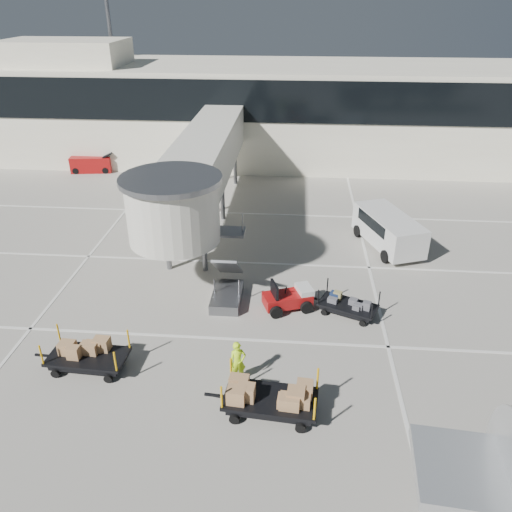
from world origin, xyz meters
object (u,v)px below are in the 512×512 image
object	(u,v)px
box_cart_near	(273,399)
belt_loader	(92,164)
baggage_tug	(289,298)
minivan	(387,227)
ground_worker	(238,362)
suitcase_cart	(348,306)
box_cart_far	(89,358)

from	to	relation	value
box_cart_near	belt_loader	bearing A→B (deg)	127.76
baggage_tug	minivan	world-z (taller)	minivan
minivan	box_cart_near	bearing A→B (deg)	-133.67
minivan	belt_loader	size ratio (longest dim) A/B	1.52
ground_worker	suitcase_cart	bearing A→B (deg)	26.24
suitcase_cart	ground_worker	distance (m)	6.78
suitcase_cart	minivan	bearing A→B (deg)	92.77
box_cart_far	ground_worker	world-z (taller)	ground_worker
box_cart_far	ground_worker	xyz separation A→B (m)	(6.00, -0.13, 0.33)
ground_worker	minivan	distance (m)	14.49
suitcase_cart	minivan	distance (m)	8.04
ground_worker	belt_loader	world-z (taller)	ground_worker
box_cart_near	box_cart_far	size ratio (longest dim) A/B	1.07
baggage_tug	belt_loader	distance (m)	25.80
baggage_tug	belt_loader	size ratio (longest dim) A/B	0.68
suitcase_cart	baggage_tug	bearing A→B (deg)	-162.55
box_cart_far	belt_loader	xyz separation A→B (m)	(-9.21, 24.45, 0.09)
baggage_tug	box_cart_near	size ratio (longest dim) A/B	0.61
ground_worker	baggage_tug	bearing A→B (deg)	50.05
baggage_tug	minivan	size ratio (longest dim) A/B	0.45
box_cart_far	box_cart_near	bearing A→B (deg)	-9.97
baggage_tug	box_cart_far	size ratio (longest dim) A/B	0.65
belt_loader	baggage_tug	bearing A→B (deg)	-56.19
box_cart_far	baggage_tug	bearing A→B (deg)	36.02
ground_worker	box_cart_far	bearing A→B (deg)	158.34
baggage_tug	ground_worker	size ratio (longest dim) A/B	1.42
suitcase_cart	box_cart_far	size ratio (longest dim) A/B	0.85
box_cart_far	belt_loader	size ratio (longest dim) A/B	1.05
suitcase_cart	box_cart_far	bearing A→B (deg)	-132.19
ground_worker	minivan	xyz separation A→B (m)	(7.48, 12.41, 0.30)
belt_loader	box_cart_near	bearing A→B (deg)	-65.10
belt_loader	suitcase_cart	bearing A→B (deg)	-52.29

